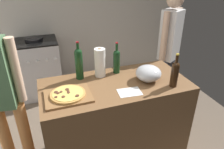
{
  "coord_description": "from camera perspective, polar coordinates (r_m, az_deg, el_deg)",
  "views": [
    {
      "loc": [
        -0.4,
        -1.03,
        1.96
      ],
      "look_at": [
        0.22,
        0.75,
        0.97
      ],
      "focal_mm": 34.08,
      "sensor_mm": 36.0,
      "label": 1
    }
  ],
  "objects": [
    {
      "name": "counter",
      "position": [
        2.34,
        0.83,
        -12.27
      ],
      "size": [
        1.44,
        0.69,
        0.92
      ],
      "primitive_type": "cube",
      "color": "brown",
      "rests_on": "ground_plane"
    },
    {
      "name": "wine_bottle_dark",
      "position": [
        2.22,
        1.23,
        3.83
      ],
      "size": [
        0.07,
        0.07,
        0.34
      ],
      "color": "#143819",
      "rests_on": "counter"
    },
    {
      "name": "ground_plane",
      "position": [
        3.09,
        -7.56,
        -12.34
      ],
      "size": [
        4.21,
        3.22,
        0.02
      ],
      "primitive_type": "cube",
      "color": "#6B5B4C"
    },
    {
      "name": "kitchen_wall_rear",
      "position": [
        3.78,
        -13.52,
        16.85
      ],
      "size": [
        4.21,
        0.1,
        2.6
      ],
      "primitive_type": "cube",
      "color": "beige",
      "rests_on": "ground_plane"
    },
    {
      "name": "wine_bottle_amber",
      "position": [
        2.05,
        16.49,
        0.41
      ],
      "size": [
        0.07,
        0.07,
        0.33
      ],
      "color": "#331E0F",
      "rests_on": "counter"
    },
    {
      "name": "wine_bottle_green",
      "position": [
        2.11,
        -8.87,
        3.18
      ],
      "size": [
        0.08,
        0.08,
        0.39
      ],
      "color": "#143819",
      "rests_on": "counter"
    },
    {
      "name": "pizza",
      "position": [
        1.89,
        -11.77,
        -5.12
      ],
      "size": [
        0.3,
        0.3,
        0.03
      ],
      "color": "tan",
      "rests_on": "cutting_board"
    },
    {
      "name": "recipe_sheet",
      "position": [
        1.94,
        4.73,
        -4.73
      ],
      "size": [
        0.22,
        0.17,
        0.0
      ],
      "primitive_type": "cube",
      "rotation": [
        0.0,
        0.0,
        -0.09
      ],
      "color": "white",
      "rests_on": "counter"
    },
    {
      "name": "paper_towel_roll",
      "position": [
        2.16,
        -3.24,
        3.21
      ],
      "size": [
        0.11,
        0.11,
        0.3
      ],
      "color": "white",
      "rests_on": "counter"
    },
    {
      "name": "person_in_red",
      "position": [
        2.88,
        15.0,
        6.85
      ],
      "size": [
        0.36,
        0.29,
        1.69
      ],
      "color": "#383D4C",
      "rests_on": "ground_plane"
    },
    {
      "name": "cutting_board",
      "position": [
        1.91,
        -11.69,
        -5.65
      ],
      "size": [
        0.4,
        0.32,
        0.02
      ],
      "primitive_type": "cube",
      "color": "olive",
      "rests_on": "counter"
    },
    {
      "name": "mixing_bowl",
      "position": [
        2.12,
        9.75,
        0.34
      ],
      "size": [
        0.25,
        0.25,
        0.16
      ],
      "color": "#B2B2B7",
      "rests_on": "counter"
    },
    {
      "name": "person_in_stripes",
      "position": [
        2.1,
        -27.11,
        -4.41
      ],
      "size": [
        0.36,
        0.22,
        1.66
      ],
      "color": "#D88C4C",
      "rests_on": "ground_plane"
    },
    {
      "name": "stove",
      "position": [
        3.62,
        -18.89,
        1.67
      ],
      "size": [
        0.64,
        0.58,
        0.96
      ],
      "color": "#B7B7BC",
      "rests_on": "ground_plane"
    }
  ]
}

